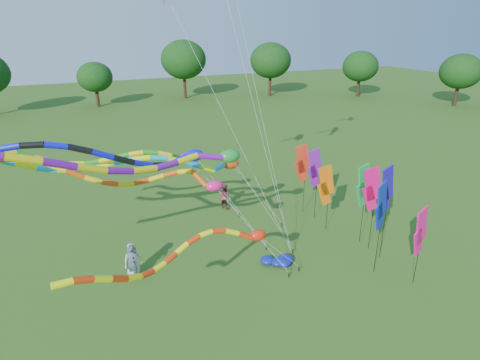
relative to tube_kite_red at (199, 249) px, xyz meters
name	(u,v)px	position (x,y,z in m)	size (l,w,h in m)	color
ground	(288,314)	(3.58, -0.88, -3.62)	(160.00, 160.00, 0.00)	#2A5015
tree_ring	(333,197)	(5.08, -1.31, 1.80)	(117.96, 118.20, 9.71)	#382314
tube_kite_red	(199,249)	(0.00, 0.00, 0.00)	(10.52, 3.82, 5.39)	black
tube_kite_orange	(137,177)	(-1.48, 3.75, 1.86)	(11.92, 4.14, 7.17)	black
tube_kite_purple	(99,163)	(-3.07, 1.39, 3.48)	(17.73, 3.23, 9.07)	black
tube_kite_blue	(92,156)	(-3.12, 4.00, 2.97)	(15.38, 1.26, 8.16)	black
tube_kite_cyan	(150,164)	(-0.46, 5.83, 1.65)	(14.81, 1.10, 7.29)	black
tube_kite_green	(117,157)	(-1.75, 7.90, 1.57)	(13.60, 1.20, 7.20)	black
banner_pole_violet	(315,168)	(9.55, 6.39, -0.21)	(1.16, 0.14, 4.67)	black
banner_pole_green	(363,186)	(10.17, 2.72, -0.11)	(1.15, 0.32, 4.77)	black
banner_pole_magenta_b	(372,189)	(10.14, 2.03, -0.05)	(1.15, 0.35, 4.83)	black
banner_pole_blue_a	(381,207)	(8.89, 0.00, 0.09)	(1.10, 0.54, 4.97)	black
banner_pole_red	(302,163)	(9.32, 7.44, -0.21)	(1.16, 0.20, 4.67)	black
banner_pole_blue_b	(387,190)	(10.07, 0.96, 0.37)	(1.14, 0.37, 5.25)	black
banner_pole_orange	(326,185)	(9.30, 4.83, -0.73)	(1.16, 0.22, 4.15)	black
banner_pole_magenta_a	(420,232)	(9.94, -1.49, -0.75)	(1.13, 0.43, 4.12)	black
blue_nylon_heap	(280,260)	(5.14, 2.62, -3.38)	(1.21, 1.58, 0.56)	#0C1C9F
person_a	(133,260)	(-1.92, 4.73, -2.74)	(0.86, 0.56, 1.76)	beige
person_b	(132,262)	(-2.00, 4.47, -2.71)	(0.66, 0.43, 1.81)	#455261
person_c	(225,196)	(5.07, 10.07, -2.77)	(0.83, 0.64, 1.70)	maroon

